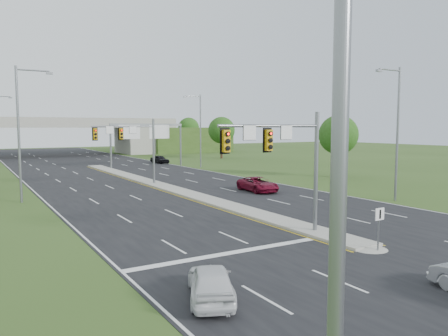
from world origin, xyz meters
TOP-DOWN VIEW (x-y plane):
  - ground at (0.00, 0.00)m, footprint 240.00×240.00m
  - road at (0.00, 35.00)m, footprint 24.00×160.00m
  - median at (0.00, 23.00)m, footprint 2.00×54.00m
  - median_nose at (0.00, -4.00)m, footprint 2.00×2.00m
  - lane_markings at (-0.60, 28.91)m, footprint 23.72×160.00m
  - signal_mast_near at (-2.26, -0.07)m, footprint 6.62×0.60m
  - signal_mast_far at (-2.26, 24.93)m, footprint 6.62×0.60m
  - keep_right_sign at (0.00, -4.53)m, footprint 0.60×0.13m
  - sign_gantry at (6.68, 44.92)m, footprint 11.58×0.44m
  - overpass at (0.00, 80.00)m, footprint 80.00×14.00m
  - lightpole_l_near at (-13.30, -15.00)m, footprint 2.85×0.25m
  - lightpole_l_mid at (-13.30, 20.00)m, footprint 2.85×0.25m
  - lightpole_r_near at (13.30, 5.00)m, footprint 2.85×0.25m
  - lightpole_r_far at (13.30, 40.00)m, footprint 2.85×0.25m
  - tree_r_near at (22.00, 20.00)m, footprint 4.80×4.80m
  - tree_r_mid at (26.00, 55.00)m, footprint 5.20×5.20m
  - tree_back_c at (24.00, 94.00)m, footprint 5.60×5.60m
  - tree_back_d at (38.00, 94.00)m, footprint 6.00×6.00m
  - car_white at (-9.99, -5.54)m, footprint 2.99×4.13m
  - car_far_a at (6.58, 15.09)m, footprint 2.58×5.07m
  - car_far_c at (11.00, 50.12)m, footprint 2.39×4.24m

SIDE VIEW (x-z plane):
  - ground at x=0.00m, z-range 0.00..0.00m
  - road at x=0.00m, z-range 0.00..0.02m
  - lane_markings at x=-0.60m, z-range 0.02..0.03m
  - median at x=0.00m, z-range 0.02..0.18m
  - median_nose at x=0.00m, z-range 0.02..0.18m
  - car_white at x=-9.99m, z-range 0.02..1.33m
  - car_far_c at x=11.00m, z-range 0.02..1.38m
  - car_far_a at x=6.58m, z-range 0.02..1.39m
  - keep_right_sign at x=0.00m, z-range 0.42..2.62m
  - overpass at x=0.00m, z-range -0.50..7.60m
  - signal_mast_near at x=-2.26m, z-range 1.23..8.23m
  - signal_mast_far at x=-2.26m, z-range 1.23..8.23m
  - tree_r_near at x=22.00m, z-range 1.38..8.98m
  - sign_gantry at x=6.68m, z-range 1.90..8.58m
  - tree_r_mid at x=26.00m, z-range 1.44..9.57m
  - tree_back_c at x=24.00m, z-range 1.35..9.67m
  - tree_back_d at x=38.00m, z-range 1.41..10.26m
  - lightpole_l_near at x=-13.30m, z-range 0.60..11.60m
  - lightpole_l_mid at x=-13.30m, z-range 0.60..11.60m
  - lightpole_r_near at x=13.30m, z-range 0.60..11.60m
  - lightpole_r_far at x=13.30m, z-range 0.60..11.60m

